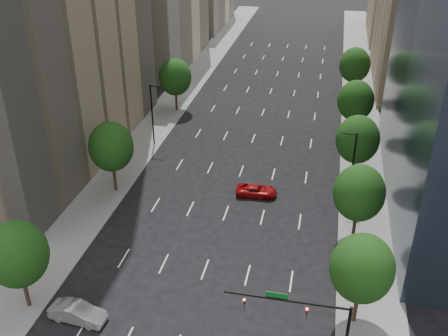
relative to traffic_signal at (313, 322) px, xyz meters
The scene contains 17 objects.
sidewalk_left 40.05m from the traffic_signal, 130.94° to the left, with size 6.00×200.00×0.15m, color slate.
sidewalk_right 30.84m from the traffic_signal, 80.59° to the left, with size 6.00×200.00×0.15m, color slate.
parking_tan_right 72.16m from the traffic_signal, 78.32° to the left, with size 14.00×30.00×30.00m, color #8C7759.
filler_right 104.05m from the traffic_signal, 82.00° to the left, with size 14.00×26.00×16.00m, color #8C7759.
tree_right_1 6.96m from the traffic_signal, 59.96° to the left, with size 5.20×5.20×8.75m.
tree_right_2 18.34m from the traffic_signal, 79.09° to the left, with size 5.20×5.20×8.61m.
tree_right_3 30.21m from the traffic_signal, 83.40° to the left, with size 5.20×5.20×8.89m.
tree_right_4 44.14m from the traffic_signal, 85.49° to the left, with size 5.20×5.20×8.46m.
tree_right_5 60.11m from the traffic_signal, 86.69° to the left, with size 5.20×5.20×8.75m.
tree_left_0 24.62m from the traffic_signal, behind, with size 5.20×5.20×8.75m.
tree_left_1 32.96m from the traffic_signal, 138.11° to the left, with size 5.20×5.20×8.97m.
tree_left_2 53.91m from the traffic_signal, 117.07° to the left, with size 5.20×5.20×8.68m.
streetlight_rn 25.17m from the traffic_signal, 83.37° to the left, with size 1.70×0.20×9.00m.
streetlight_ln 42.42m from the traffic_signal, 124.40° to the left, with size 1.70×0.20×9.00m.
traffic_signal is the anchor object (origin of this frame).
car_silver 20.06m from the traffic_signal, behind, with size 1.72×4.94×1.63m, color #97979C.
car_red_far 26.03m from the traffic_signal, 107.55° to the left, with size 2.24×4.86×1.35m, color #9C0B0D.
Camera 1 is at (9.87, 1.84, 32.84)m, focal length 41.79 mm.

